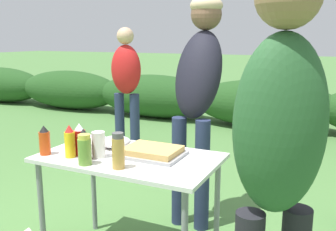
{
  "coord_description": "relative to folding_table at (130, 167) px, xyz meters",
  "views": [
    {
      "loc": [
        1.17,
        -1.9,
        1.46
      ],
      "look_at": [
        0.0,
        0.56,
        0.89
      ],
      "focal_mm": 40.0,
      "sensor_mm": 36.0,
      "label": 1
    }
  ],
  "objects": [
    {
      "name": "mixing_bowl",
      "position": [
        -0.18,
        0.13,
        0.11
      ],
      "size": [
        0.21,
        0.21,
        0.07
      ],
      "primitive_type": "ellipsoid",
      "color": "silver",
      "rests_on": "folding_table"
    },
    {
      "name": "paper_cup_stack",
      "position": [
        -0.15,
        -0.11,
        0.16
      ],
      "size": [
        0.08,
        0.08,
        0.16
      ],
      "primitive_type": "cylinder",
      "color": "white",
      "rests_on": "folding_table"
    },
    {
      "name": "ketchup_bottle",
      "position": [
        -0.29,
        -0.11,
        0.17
      ],
      "size": [
        0.07,
        0.07,
        0.2
      ],
      "color": "red",
      "rests_on": "folding_table"
    },
    {
      "name": "relish_jar",
      "position": [
        -0.15,
        -0.25,
        0.16
      ],
      "size": [
        0.08,
        0.08,
        0.18
      ],
      "color": "olive",
      "rests_on": "folding_table"
    },
    {
      "name": "hot_sauce_bottle",
      "position": [
        -0.49,
        -0.2,
        0.17
      ],
      "size": [
        0.07,
        0.07,
        0.19
      ],
      "color": "#CC4214",
      "rests_on": "folding_table"
    },
    {
      "name": "standing_person_in_dark_puffer",
      "position": [
        0.16,
        0.77,
        0.47
      ],
      "size": [
        0.37,
        0.51,
        1.77
      ],
      "rotation": [
        0.0,
        0.0,
        -0.04
      ],
      "color": "#232D4C",
      "rests_on": "ground"
    },
    {
      "name": "mustard_bottle",
      "position": [
        -0.31,
        -0.18,
        0.17
      ],
      "size": [
        0.06,
        0.06,
        0.2
      ],
      "color": "yellow",
      "rests_on": "folding_table"
    },
    {
      "name": "shrub_hedge",
      "position": [
        0.0,
        4.19,
        -0.27
      ],
      "size": [
        14.4,
        0.9,
        0.79
      ],
      "color": "#234C1E",
      "rests_on": "ground"
    },
    {
      "name": "folding_table",
      "position": [
        0.0,
        0.0,
        0.0
      ],
      "size": [
        1.1,
        0.64,
        0.74
      ],
      "color": "silver",
      "rests_on": "ground"
    },
    {
      "name": "standing_person_in_olive_jacket",
      "position": [
        -1.32,
        2.11,
        0.28
      ],
      "size": [
        0.42,
        0.33,
        1.58
      ],
      "rotation": [
        0.0,
        0.0,
        0.13
      ],
      "color": "#232D4C",
      "rests_on": "ground"
    },
    {
      "name": "plate_stack",
      "position": [
        -0.38,
        0.02,
        0.1
      ],
      "size": [
        0.2,
        0.2,
        0.04
      ],
      "primitive_type": "cylinder",
      "color": "white",
      "rests_on": "folding_table"
    },
    {
      "name": "spice_jar",
      "position": [
        0.06,
        -0.22,
        0.18
      ],
      "size": [
        0.07,
        0.07,
        0.21
      ],
      "color": "#B2893D",
      "rests_on": "folding_table"
    },
    {
      "name": "bbq_sauce_bottle",
      "position": [
        -0.2,
        -0.18,
        0.17
      ],
      "size": [
        0.08,
        0.08,
        0.19
      ],
      "color": "#562314",
      "rests_on": "folding_table"
    },
    {
      "name": "food_tray",
      "position": [
        0.13,
        0.06,
        0.1
      ],
      "size": [
        0.38,
        0.29,
        0.06
      ],
      "color": "#9E9EA3",
      "rests_on": "folding_table"
    },
    {
      "name": "standing_person_in_navy_coat",
      "position": [
        0.97,
        -0.55,
        0.43
      ],
      "size": [
        0.43,
        0.41,
        1.73
      ],
      "rotation": [
        0.0,
        0.0,
        -2.51
      ],
      "color": "black",
      "rests_on": "ground"
    }
  ]
}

